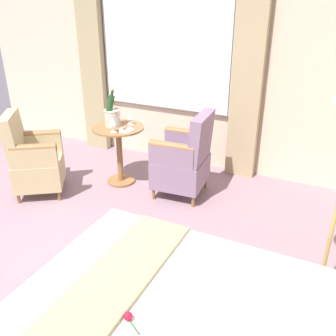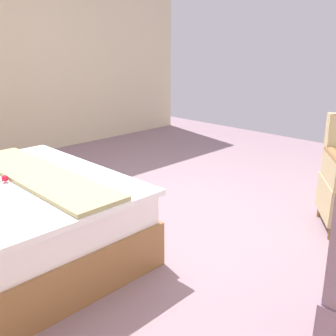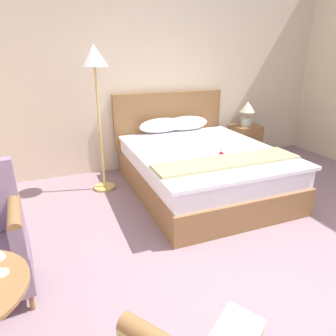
% 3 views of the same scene
% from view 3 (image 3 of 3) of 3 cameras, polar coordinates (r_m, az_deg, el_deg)
% --- Properties ---
extents(ground_plane, '(7.36, 7.36, 0.00)m').
position_cam_3_polar(ground_plane, '(2.69, 19.32, -19.64)').
color(ground_plane, gray).
extents(wall_headboard_side, '(5.98, 0.12, 3.10)m').
position_cam_3_polar(wall_headboard_side, '(4.68, -3.39, 19.04)').
color(wall_headboard_side, beige).
rests_on(wall_headboard_side, ground).
extents(bed, '(1.76, 2.24, 1.16)m').
position_cam_3_polar(bed, '(3.96, 5.86, 0.57)').
color(bed, brown).
rests_on(bed, ground).
extents(nightstand, '(0.47, 0.40, 0.60)m').
position_cam_3_polar(nightstand, '(5.20, 14.31, 4.65)').
color(nightstand, brown).
rests_on(nightstand, ground).
extents(bedside_lamp, '(0.24, 0.24, 0.39)m').
position_cam_3_polar(bedside_lamp, '(5.09, 14.86, 10.47)').
color(bedside_lamp, '#AEBAAA').
rests_on(bedside_lamp, nightstand).
extents(floor_lamp_brass, '(0.32, 0.32, 1.81)m').
position_cam_3_polar(floor_lamp_brass, '(3.78, -13.73, 17.50)').
color(floor_lamp_brass, tan).
rests_on(floor_lamp_brass, ground).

